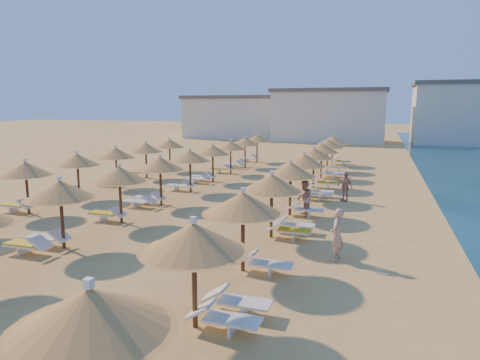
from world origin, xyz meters
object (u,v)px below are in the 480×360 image
(parasol_row_west, at_px, (160,164))
(beachgoer_b, at_px, (305,198))
(parasol_row_east, at_px, (291,171))
(beachgoer_a, at_px, (337,234))
(beachgoer_c, at_px, (345,186))

(parasol_row_west, xyz_separation_m, beachgoer_b, (7.30, 0.02, -1.25))
(parasol_row_west, bearing_deg, parasol_row_east, 0.00)
(beachgoer_b, bearing_deg, parasol_row_east, -116.76)
(parasol_row_west, distance_m, beachgoer_a, 10.71)
(beachgoer_c, height_order, beachgoer_a, beachgoer_a)
(parasol_row_west, height_order, beachgoer_b, parasol_row_west)
(parasol_row_west, xyz_separation_m, beachgoer_a, (9.25, -5.27, -1.21))
(parasol_row_east, bearing_deg, beachgoer_a, -63.62)
(beachgoer_a, bearing_deg, parasol_row_east, -148.92)
(parasol_row_west, bearing_deg, beachgoer_b, 0.16)
(beachgoer_c, relative_size, beachgoer_b, 0.95)
(parasol_row_east, relative_size, beachgoer_b, 23.13)
(parasol_row_east, distance_m, beachgoer_c, 4.56)
(parasol_row_east, height_order, beachgoer_b, parasol_row_east)
(beachgoer_c, bearing_deg, beachgoer_b, -77.16)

